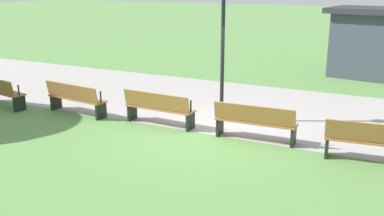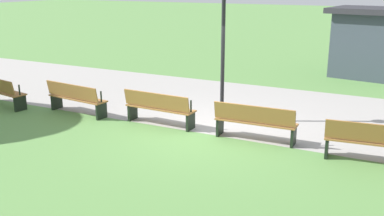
{
  "view_description": "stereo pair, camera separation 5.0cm",
  "coord_description": "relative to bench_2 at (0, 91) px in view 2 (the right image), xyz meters",
  "views": [
    {
      "loc": [
        4.34,
        -9.45,
        3.58
      ],
      "look_at": [
        0.0,
        -0.76,
        0.8
      ],
      "focal_mm": 41.63,
      "sensor_mm": 36.0,
      "label": 1
    },
    {
      "loc": [
        4.39,
        -9.43,
        3.58
      ],
      "look_at": [
        0.0,
        -0.76,
        0.8
      ],
      "focal_mm": 41.63,
      "sensor_mm": 36.0,
      "label": 2
    }
  ],
  "objects": [
    {
      "name": "path_paving",
      "position": [
        6.39,
        3.25,
        -0.47
      ],
      "size": [
        37.66,
        5.53,
        0.01
      ],
      "primitive_type": "cube",
      "color": "#A39E99",
      "rests_on": "ground"
    },
    {
      "name": "lamp_post",
      "position": [
        6.39,
        1.63,
        2.12
      ],
      "size": [
        0.32,
        0.32,
        3.7
      ],
      "color": "black",
      "rests_on": "ground"
    },
    {
      "name": "kiosk",
      "position": [
        9.28,
        9.43,
        0.88
      ],
      "size": [
        3.49,
        3.01,
        2.62
      ],
      "rotation": [
        0.0,
        0.0,
        -0.15
      ],
      "color": "#38424C",
      "rests_on": "ground"
    },
    {
      "name": "bench_6",
      "position": [
        10.24,
        0.37,
        0.0
      ],
      "size": [
        1.93,
        0.67,
        0.89
      ],
      "rotation": [
        0.0,
        0.0,
        0.11
      ],
      "color": "#996633",
      "rests_on": "ground"
    },
    {
      "name": "bench_3",
      "position": [
        2.54,
        0.37,
        0.0
      ],
      "size": [
        1.93,
        0.67,
        0.89
      ],
      "rotation": [
        0.0,
        0.0,
        -0.11
      ],
      "color": "#996633",
      "rests_on": "ground"
    },
    {
      "name": "bench_5",
      "position": [
        7.68,
        0.55,
        0.0
      ],
      "size": [
        1.91,
        0.54,
        0.89
      ],
      "rotation": [
        0.0,
        0.0,
        0.04
      ],
      "color": "#996633",
      "rests_on": "ground"
    },
    {
      "name": "bench_4",
      "position": [
        5.11,
        0.55,
        0.0
      ],
      "size": [
        1.91,
        0.54,
        0.89
      ],
      "rotation": [
        0.0,
        0.0,
        -0.04
      ],
      "color": "#996633",
      "rests_on": "ground"
    },
    {
      "name": "ground_plane",
      "position": [
        6.39,
        0.65,
        -0.48
      ],
      "size": [
        120.0,
        120.0,
        0.0
      ],
      "primitive_type": "plane",
      "color": "#5B8C47"
    },
    {
      "name": "bench_2",
      "position": [
        0.0,
        0.0,
        0.0
      ],
      "size": [
        1.95,
        0.8,
        0.89
      ],
      "rotation": [
        0.0,
        0.0,
        -0.18
      ],
      "color": "#996633",
      "rests_on": "ground"
    }
  ]
}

